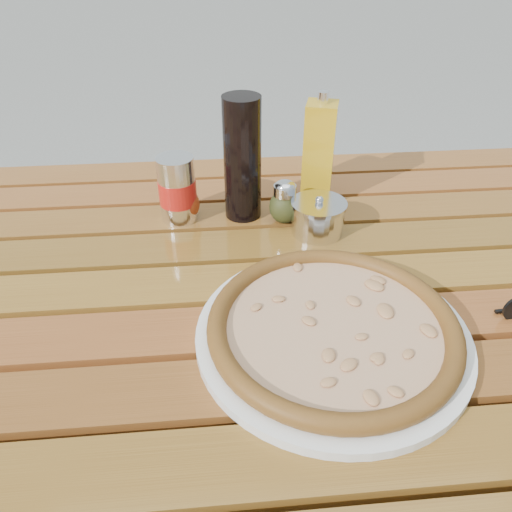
{
  "coord_description": "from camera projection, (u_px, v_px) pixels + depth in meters",
  "views": [
    {
      "loc": [
        -0.06,
        -0.6,
        1.22
      ],
      "look_at": [
        0.0,
        0.02,
        0.78
      ],
      "focal_mm": 35.0,
      "sensor_mm": 36.0,
      "label": 1
    }
  ],
  "objects": [
    {
      "name": "table",
      "position": [
        257.0,
        316.0,
        0.81
      ],
      "size": [
        1.4,
        0.9,
        0.75
      ],
      "color": "#3D220D",
      "rests_on": "ground"
    },
    {
      "name": "plate",
      "position": [
        332.0,
        335.0,
        0.66
      ],
      "size": [
        0.47,
        0.47,
        0.01
      ],
      "primitive_type": "cylinder",
      "rotation": [
        0.0,
        0.0,
        -0.38
      ],
      "color": "white",
      "rests_on": "table"
    },
    {
      "name": "pizza",
      "position": [
        333.0,
        326.0,
        0.65
      ],
      "size": [
        0.41,
        0.41,
        0.03
      ],
      "rotation": [
        0.0,
        0.0,
        -0.29
      ],
      "color": "beige",
      "rests_on": "plate"
    },
    {
      "name": "pepper_shaker",
      "position": [
        184.0,
        200.0,
        0.9
      ],
      "size": [
        0.06,
        0.06,
        0.08
      ],
      "rotation": [
        0.0,
        0.0,
        -0.15
      ],
      "color": "#B33B14",
      "rests_on": "table"
    },
    {
      "name": "oregano_shaker",
      "position": [
        284.0,
        203.0,
        0.89
      ],
      "size": [
        0.07,
        0.07,
        0.08
      ],
      "rotation": [
        0.0,
        0.0,
        -0.43
      ],
      "color": "#373B17",
      "rests_on": "table"
    },
    {
      "name": "dark_bottle",
      "position": [
        242.0,
        159.0,
        0.87
      ],
      "size": [
        0.08,
        0.08,
        0.22
      ],
      "primitive_type": "cylinder",
      "rotation": [
        0.0,
        0.0,
        -0.31
      ],
      "color": "black",
      "rests_on": "table"
    },
    {
      "name": "soda_can",
      "position": [
        177.0,
        190.0,
        0.88
      ],
      "size": [
        0.08,
        0.08,
        0.12
      ],
      "rotation": [
        0.0,
        0.0,
        -0.15
      ],
      "color": "silver",
      "rests_on": "table"
    },
    {
      "name": "olive_oil_cruet",
      "position": [
        319.0,
        153.0,
        0.92
      ],
      "size": [
        0.07,
        0.07,
        0.21
      ],
      "rotation": [
        0.0,
        0.0,
        -0.29
      ],
      "color": "#C19214",
      "rests_on": "table"
    },
    {
      "name": "parmesan_tin",
      "position": [
        318.0,
        217.0,
        0.86
      ],
      "size": [
        0.11,
        0.11,
        0.07
      ],
      "rotation": [
        0.0,
        0.0,
        -0.16
      ],
      "color": "silver",
      "rests_on": "table"
    }
  ]
}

